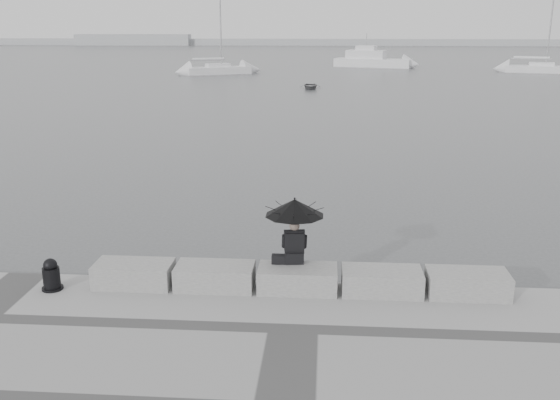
# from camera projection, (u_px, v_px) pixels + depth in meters

# --- Properties ---
(ground) EXTENTS (360.00, 360.00, 0.00)m
(ground) POSITION_uv_depth(u_px,v_px,m) (298.00, 303.00, 13.32)
(ground) COLOR #434648
(ground) RESTS_ON ground
(stone_block_far_left) EXTENTS (1.60, 0.80, 0.50)m
(stone_block_far_left) POSITION_uv_depth(u_px,v_px,m) (134.00, 274.00, 12.92)
(stone_block_far_left) COLOR slate
(stone_block_far_left) RESTS_ON promenade
(stone_block_left) EXTENTS (1.60, 0.80, 0.50)m
(stone_block_left) POSITION_uv_depth(u_px,v_px,m) (215.00, 277.00, 12.80)
(stone_block_left) COLOR slate
(stone_block_left) RESTS_ON promenade
(stone_block_centre) EXTENTS (1.60, 0.80, 0.50)m
(stone_block_centre) POSITION_uv_depth(u_px,v_px,m) (298.00, 279.00, 12.69)
(stone_block_centre) COLOR slate
(stone_block_centre) RESTS_ON promenade
(stone_block_right) EXTENTS (1.60, 0.80, 0.50)m
(stone_block_right) POSITION_uv_depth(u_px,v_px,m) (382.00, 281.00, 12.57)
(stone_block_right) COLOR slate
(stone_block_right) RESTS_ON promenade
(stone_block_far_right) EXTENTS (1.60, 0.80, 0.50)m
(stone_block_far_right) POSITION_uv_depth(u_px,v_px,m) (467.00, 284.00, 12.45)
(stone_block_far_right) COLOR slate
(stone_block_far_right) RESTS_ON promenade
(seated_person) EXTENTS (1.22, 1.22, 1.39)m
(seated_person) POSITION_uv_depth(u_px,v_px,m) (295.00, 215.00, 12.63)
(seated_person) COLOR black
(seated_person) RESTS_ON stone_block_centre
(bag) EXTENTS (0.29, 0.17, 0.19)m
(bag) POSITION_uv_depth(u_px,v_px,m) (279.00, 259.00, 12.81)
(bag) COLOR black
(bag) RESTS_ON stone_block_centre
(mooring_bollard) EXTENTS (0.43, 0.43, 0.68)m
(mooring_bollard) POSITION_uv_depth(u_px,v_px,m) (51.00, 277.00, 12.71)
(mooring_bollard) COLOR black
(mooring_bollard) RESTS_ON promenade
(distant_landmass) EXTENTS (180.00, 8.00, 2.80)m
(distant_landmass) POSITION_uv_depth(u_px,v_px,m) (294.00, 42.00, 161.82)
(distant_landmass) COLOR #A7AAAD
(distant_landmass) RESTS_ON ground
(sailboat_left) EXTENTS (7.73, 5.55, 12.90)m
(sailboat_left) POSITION_uv_depth(u_px,v_px,m) (218.00, 69.00, 72.20)
(sailboat_left) COLOR white
(sailboat_left) RESTS_ON ground
(sailboat_right) EXTENTS (8.38, 4.60, 12.90)m
(sailboat_right) POSITION_uv_depth(u_px,v_px,m) (541.00, 68.00, 74.13)
(sailboat_right) COLOR white
(sailboat_right) RESTS_ON ground
(motor_cruiser) EXTENTS (10.57, 6.02, 4.50)m
(motor_cruiser) POSITION_uv_depth(u_px,v_px,m) (373.00, 60.00, 83.25)
(motor_cruiser) COLOR white
(motor_cruiser) RESTS_ON ground
(dinghy) EXTENTS (2.79, 1.22, 0.47)m
(dinghy) POSITION_uv_depth(u_px,v_px,m) (310.00, 86.00, 56.18)
(dinghy) COLOR slate
(dinghy) RESTS_ON ground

